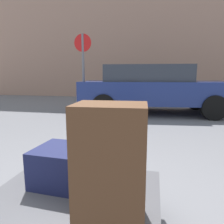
{
  "coord_description": "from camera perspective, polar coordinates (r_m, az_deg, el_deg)",
  "views": [
    {
      "loc": [
        0.5,
        -1.25,
        1.13
      ],
      "look_at": [
        0.0,
        1.2,
        0.69
      ],
      "focal_mm": 33.61,
      "sensor_mm": 36.0,
      "label": 1
    }
  ],
  "objects": [
    {
      "name": "parked_car",
      "position": [
        6.41,
        11.05,
        6.42
      ],
      "size": [
        4.45,
        2.24,
        1.42
      ],
      "color": "navy",
      "rests_on": "ground_plane"
    },
    {
      "name": "no_parking_sign",
      "position": [
        6.22,
        -7.84,
        12.5
      ],
      "size": [
        0.5,
        0.07,
        2.29
      ],
      "color": "slate",
      "rests_on": "ground_plane"
    },
    {
      "name": "suitcase_brown_front_right",
      "position": [
        1.13,
        -0.44,
        -14.3
      ],
      "size": [
        0.38,
        0.28,
        0.65
      ],
      "primitive_type": "cube",
      "rotation": [
        0.0,
        0.0,
        0.05
      ],
      "color": "#51331E",
      "rests_on": "luggage_cart"
    },
    {
      "name": "building_facade_brick",
      "position": [
        12.04,
        20.46,
        26.62
      ],
      "size": [
        24.0,
        1.2,
        9.42
      ],
      "primitive_type": "cube",
      "color": "tan",
      "rests_on": "ground_plane"
    },
    {
      "name": "suitcase_navy_rear_left",
      "position": [
        1.59,
        -9.93,
        -14.45
      ],
      "size": [
        0.61,
        0.41,
        0.27
      ],
      "primitive_type": "cube",
      "rotation": [
        0.0,
        0.0,
        -0.07
      ],
      "color": "#191E47",
      "rests_on": "luggage_cart"
    },
    {
      "name": "luggage_cart",
      "position": [
        1.6,
        -9.45,
        -22.71
      ],
      "size": [
        1.12,
        0.84,
        0.34
      ],
      "color": "#4C4C51",
      "rests_on": "ground_plane"
    },
    {
      "name": "bollard_kerb_near",
      "position": [
        8.93,
        25.84,
        3.68
      ],
      "size": [
        0.27,
        0.27,
        0.63
      ],
      "primitive_type": "cylinder",
      "color": "#383838",
      "rests_on": "ground_plane"
    }
  ]
}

